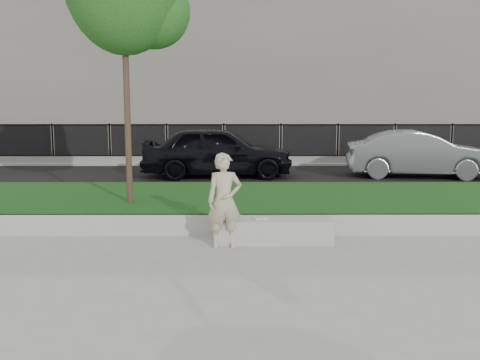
{
  "coord_description": "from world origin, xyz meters",
  "views": [
    {
      "loc": [
        -0.04,
        -8.59,
        2.46
      ],
      "look_at": [
        -0.01,
        1.2,
        1.02
      ],
      "focal_mm": 40.0,
      "sensor_mm": 36.0,
      "label": 1
    }
  ],
  "objects_px": {
    "man": "(224,201)",
    "book": "(260,218)",
    "car_silver": "(419,154)",
    "car_dark": "(217,151)",
    "stone_bench": "(273,231)"
  },
  "relations": [
    {
      "from": "man",
      "to": "book",
      "type": "height_order",
      "value": "man"
    },
    {
      "from": "stone_bench",
      "to": "car_dark",
      "type": "bearing_deg",
      "value": 99.18
    },
    {
      "from": "man",
      "to": "car_dark",
      "type": "distance_m",
      "value": 8.31
    },
    {
      "from": "book",
      "to": "car_silver",
      "type": "relative_size",
      "value": 0.05
    },
    {
      "from": "stone_bench",
      "to": "man",
      "type": "distance_m",
      "value": 1.07
    },
    {
      "from": "car_silver",
      "to": "man",
      "type": "bearing_deg",
      "value": 151.19
    },
    {
      "from": "stone_bench",
      "to": "car_silver",
      "type": "relative_size",
      "value": 0.46
    },
    {
      "from": "book",
      "to": "car_silver",
      "type": "bearing_deg",
      "value": 33.98
    },
    {
      "from": "car_dark",
      "to": "man",
      "type": "bearing_deg",
      "value": -179.43
    },
    {
      "from": "car_dark",
      "to": "book",
      "type": "bearing_deg",
      "value": -174.96
    },
    {
      "from": "car_dark",
      "to": "car_silver",
      "type": "relative_size",
      "value": 1.07
    },
    {
      "from": "man",
      "to": "car_silver",
      "type": "distance_m",
      "value": 10.19
    },
    {
      "from": "man",
      "to": "car_dark",
      "type": "bearing_deg",
      "value": 83.08
    },
    {
      "from": "man",
      "to": "book",
      "type": "distance_m",
      "value": 0.77
    },
    {
      "from": "book",
      "to": "man",
      "type": "bearing_deg",
      "value": -176.09
    }
  ]
}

